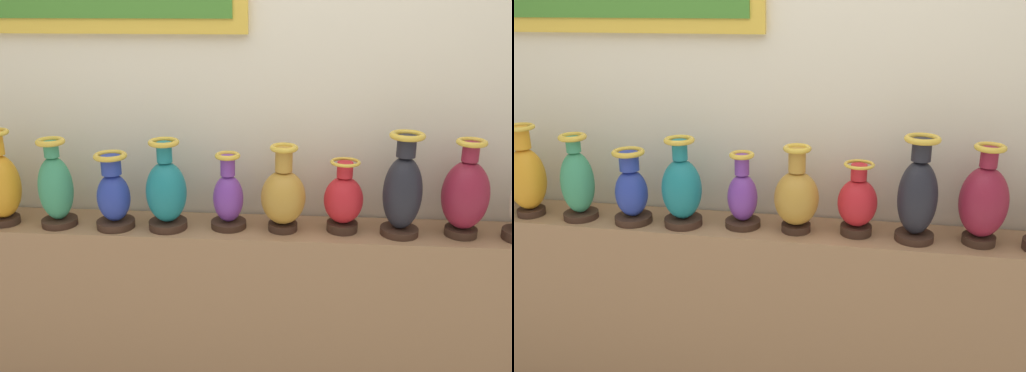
{
  "view_description": "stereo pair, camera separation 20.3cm",
  "coord_description": "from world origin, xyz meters",
  "views": [
    {
      "loc": [
        0.17,
        -2.13,
        1.91
      ],
      "look_at": [
        0.0,
        0.0,
        1.19
      ],
      "focal_mm": 38.72,
      "sensor_mm": 36.0,
      "label": 1
    },
    {
      "loc": [
        0.37,
        -2.1,
        1.91
      ],
      "look_at": [
        0.0,
        0.0,
        1.19
      ],
      "focal_mm": 38.72,
      "sensor_mm": 36.0,
      "label": 2
    }
  ],
  "objects": [
    {
      "name": "vase_ochre",
      "position": [
        0.11,
        -0.02,
        1.16
      ],
      "size": [
        0.18,
        0.18,
        0.36
      ],
      "color": "#382319",
      "rests_on": "display_shelf"
    },
    {
      "name": "vase_onyx",
      "position": [
        0.58,
        -0.03,
        1.2
      ],
      "size": [
        0.15,
        0.15,
        0.42
      ],
      "color": "#382319",
      "rests_on": "display_shelf"
    },
    {
      "name": "vase_burgundy",
      "position": [
        0.83,
        -0.02,
        1.19
      ],
      "size": [
        0.18,
        0.18,
        0.4
      ],
      "color": "#382319",
      "rests_on": "display_shelf"
    },
    {
      "name": "vase_teal",
      "position": [
        -0.36,
        -0.04,
        1.17
      ],
      "size": [
        0.17,
        0.17,
        0.38
      ],
      "color": "#382319",
      "rests_on": "display_shelf"
    },
    {
      "name": "vase_cobalt",
      "position": [
        -0.58,
        -0.05,
        1.16
      ],
      "size": [
        0.16,
        0.16,
        0.32
      ],
      "color": "#382319",
      "rests_on": "display_shelf"
    },
    {
      "name": "vase_crimson",
      "position": [
        0.36,
        -0.01,
        1.15
      ],
      "size": [
        0.16,
        0.16,
        0.3
      ],
      "color": "#382319",
      "rests_on": "display_shelf"
    },
    {
      "name": "vase_amber",
      "position": [
        -1.06,
        -0.05,
        1.19
      ],
      "size": [
        0.16,
        0.16,
        0.4
      ],
      "color": "#382319",
      "rests_on": "display_shelf"
    },
    {
      "name": "vase_jade",
      "position": [
        -0.83,
        -0.05,
        1.18
      ],
      "size": [
        0.15,
        0.15,
        0.37
      ],
      "color": "#382319",
      "rests_on": "display_shelf"
    },
    {
      "name": "back_wall",
      "position": [
        -0.01,
        0.2,
        1.47
      ],
      "size": [
        5.61,
        0.14,
        2.92
      ],
      "color": "beige",
      "rests_on": "ground_plane"
    },
    {
      "name": "display_shelf",
      "position": [
        0.0,
        0.0,
        0.51
      ],
      "size": [
        3.01,
        0.29,
        1.01
      ],
      "primitive_type": "cube",
      "color": "#99704C",
      "rests_on": "ground_plane"
    },
    {
      "name": "vase_violet",
      "position": [
        -0.11,
        -0.01,
        1.14
      ],
      "size": [
        0.15,
        0.15,
        0.32
      ],
      "color": "#382319",
      "rests_on": "display_shelf"
    }
  ]
}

